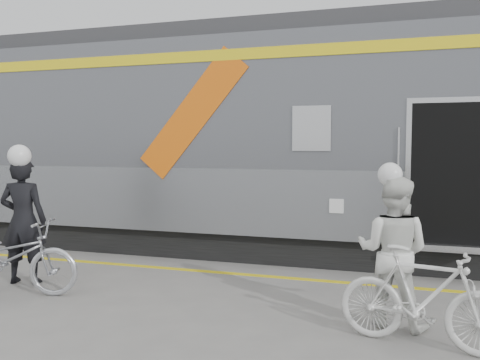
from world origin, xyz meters
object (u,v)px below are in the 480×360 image
at_px(man, 23,220).
at_px(bicycle_right, 423,298).
at_px(bicycle_left, 7,258).
at_px(woman, 393,252).

bearing_deg(man, bicycle_right, 157.35).
xyz_separation_m(bicycle_left, woman, (4.89, 0.34, 0.32)).
relative_size(woman, bicycle_right, 0.99).
distance_m(man, bicycle_left, 0.71).
bearing_deg(bicycle_right, man, 94.01).
relative_size(man, woman, 1.10).
xyz_separation_m(man, bicycle_left, (0.20, -0.55, -0.41)).
height_order(bicycle_left, bicycle_right, bicycle_left).
relative_size(man, bicycle_right, 1.09).
bearing_deg(bicycle_left, woman, -100.65).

